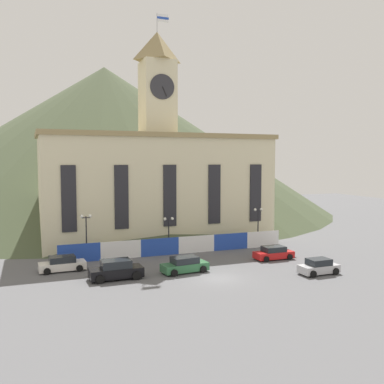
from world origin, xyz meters
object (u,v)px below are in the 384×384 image
street_lamp_right (86,227)px  street_lamp_left (258,218)px  car_silver_hatch (319,267)px  car_green_wagon (185,265)px  car_red_sedan (274,253)px  street_lamp_center (169,226)px  car_black_suv (116,270)px  car_white_taxi (62,264)px

street_lamp_right → street_lamp_left: bearing=0.0°
street_lamp_left → car_silver_hatch: 14.80m
street_lamp_left → car_green_wagon: (-13.49, -9.20, -2.82)m
car_green_wagon → car_silver_hatch: bearing=150.3°
car_silver_hatch → car_red_sedan: car_silver_hatch is taller
street_lamp_center → car_black_suv: bearing=-131.6°
car_silver_hatch → car_white_taxi: 25.24m
street_lamp_right → car_black_suv: 9.67m
street_lamp_right → street_lamp_left: (21.77, 0.00, -0.11)m
street_lamp_center → car_black_suv: (-8.10, -9.12, -2.32)m
car_red_sedan → car_green_wagon: 11.34m
car_red_sedan → car_green_wagon: (-11.21, -1.73, 0.05)m
car_black_suv → car_green_wagon: bearing=178.1°
car_red_sedan → car_white_taxi: (-22.40, 3.16, 0.02)m
street_lamp_right → car_green_wagon: (8.27, -9.20, -2.93)m
street_lamp_left → car_silver_hatch: street_lamp_left is taller
car_white_taxi → street_lamp_right: bearing=-126.6°
street_lamp_right → car_white_taxi: (-2.93, -4.32, -2.95)m
car_red_sedan → car_white_taxi: bearing=-8.0°
street_lamp_center → car_white_taxi: bearing=-161.0°
street_lamp_left → car_black_suv: size_ratio=0.98×
street_lamp_right → car_black_suv: (1.51, -9.12, -2.82)m
street_lamp_left → car_black_suv: (-20.26, -9.12, -2.70)m
car_white_taxi → street_lamp_left: bearing=-172.6°
street_lamp_left → car_silver_hatch: (-1.57, -14.44, -2.84)m
street_lamp_right → car_black_suv: street_lamp_right is taller
street_lamp_right → car_green_wagon: bearing=-48.0°
street_lamp_left → car_green_wagon: size_ratio=1.02×
car_silver_hatch → car_black_suv: 19.43m
car_black_suv → street_lamp_left: bearing=-157.0°
street_lamp_right → car_white_taxi: size_ratio=1.10×
street_lamp_center → street_lamp_right: bearing=180.0°
car_silver_hatch → car_green_wagon: 13.03m
car_red_sedan → car_green_wagon: size_ratio=0.92×
street_lamp_center → car_white_taxi: (-12.54, -4.32, -2.46)m
car_white_taxi → car_red_sedan: bearing=169.5°
street_lamp_left → car_red_sedan: size_ratio=1.10×
car_silver_hatch → car_green_wagon: (-11.93, 5.24, 0.03)m
street_lamp_right → car_silver_hatch: (20.20, -14.44, -2.96)m
car_silver_hatch → car_white_taxi: bearing=-24.4°
street_lamp_right → car_red_sedan: street_lamp_right is taller
car_red_sedan → street_lamp_center: bearing=-37.1°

